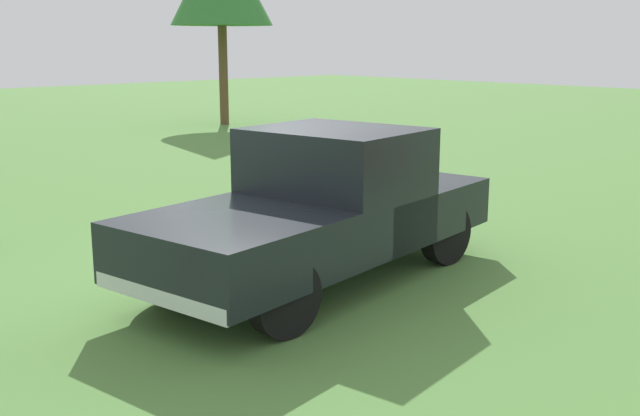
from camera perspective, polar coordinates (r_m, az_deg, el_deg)
ground_plane at (r=9.65m, az=-4.91°, el=-4.60°), size 80.00×80.00×0.00m
pickup_truck at (r=9.00m, az=0.51°, el=0.39°), size 5.20×2.66×1.81m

